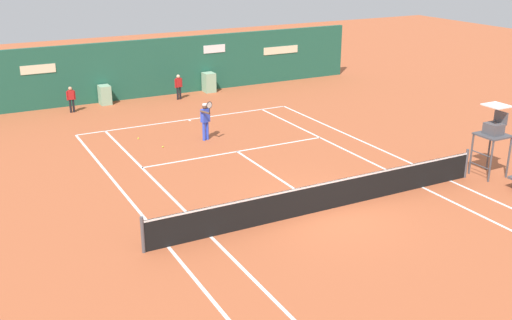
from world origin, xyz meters
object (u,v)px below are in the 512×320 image
ball_kid_centre_post (71,98)px  tennis_ball_near_service_line (163,147)px  umpire_chair (494,131)px  player_on_baseline (205,118)px  ball_kid_right_post (179,85)px  tennis_ball_by_sideline (138,138)px

ball_kid_centre_post → tennis_ball_near_service_line: ball_kid_centre_post is taller
umpire_chair → player_on_baseline: umpire_chair is taller
tennis_ball_near_service_line → ball_kid_right_post: bearing=64.2°
ball_kid_centre_post → ball_kid_right_post: size_ratio=0.97×
player_on_baseline → ball_kid_centre_post: 8.32m
player_on_baseline → umpire_chair: bearing=113.0°
umpire_chair → ball_kid_right_post: 16.93m
umpire_chair → player_on_baseline: 11.39m
umpire_chair → player_on_baseline: size_ratio=1.44×
umpire_chair → ball_kid_right_post: (-5.84, 15.86, -0.92)m
ball_kid_right_post → tennis_ball_by_sideline: size_ratio=19.81×
player_on_baseline → ball_kid_right_post: 7.40m
ball_kid_right_post → umpire_chair: bearing=101.4°
tennis_ball_by_sideline → tennis_ball_near_service_line: bearing=-70.8°
ball_kid_centre_post → tennis_ball_by_sideline: size_ratio=19.16×
umpire_chair → tennis_ball_by_sideline: umpire_chair is taller
player_on_baseline → ball_kid_right_post: bearing=-119.8°
player_on_baseline → ball_kid_right_post: (1.56, 7.23, -0.19)m
player_on_baseline → tennis_ball_by_sideline: size_ratio=26.93×
player_on_baseline → tennis_ball_near_service_line: size_ratio=26.93×
player_on_baseline → ball_kid_centre_post: (-4.10, 7.23, -0.22)m
player_on_baseline → tennis_ball_by_sideline: player_on_baseline is taller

